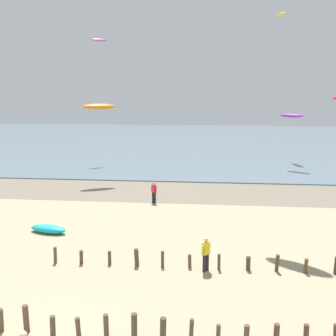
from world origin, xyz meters
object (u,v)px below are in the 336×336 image
Objects in this scene: kite_aloft_1 at (99,106)px; person_right_flank at (206,253)px; grounded_kite at (48,229)px; kite_aloft_0 at (280,15)px; kite_aloft_2 at (99,40)px; person_left_flank at (154,192)px; kite_aloft_3 at (292,116)px.

person_right_flank is at bearing 92.66° from kite_aloft_1.
person_right_flank reaches higher than grounded_kite.
grounded_kite is 42.74m from kite_aloft_0.
kite_aloft_2 is (-3.98, 27.63, 14.92)m from grounded_kite.
kite_aloft_2 reaches higher than person_right_flank.
kite_aloft_0 is at bearing 62.68° from person_left_flank.
kite_aloft_0 is at bearing 162.35° from kite_aloft_2.
person_right_flank is 0.83× the size of kite_aloft_2.
person_right_flank is 0.63× the size of kite_aloft_0.
kite_aloft_0 reaches higher than kite_aloft_1.
kite_aloft_1 is at bearing 130.99° from person_left_flank.
kite_aloft_2 is at bearing 115.33° from person_left_flank.
kite_aloft_1 is at bearing 72.75° from kite_aloft_2.
person_left_flank is 0.63× the size of kite_aloft_0.
kite_aloft_3 is at bearing 71.04° from person_right_flank.
person_left_flank is 21.49m from kite_aloft_3.
kite_aloft_2 is (-3.39, 13.15, 7.84)m from kite_aloft_1.
kite_aloft_1 is at bearing -74.85° from grounded_kite.
kite_aloft_1 is (-19.70, -18.94, -11.50)m from kite_aloft_0.
person_left_flank is at bearing 109.41° from person_right_flank.
person_left_flank is 0.70× the size of grounded_kite.
person_right_flank is 22.45m from kite_aloft_1.
kite_aloft_3 is at bearing -10.26° from kite_aloft_0.
kite_aloft_2 reaches higher than person_left_flank.
kite_aloft_0 is at bearing 76.10° from person_right_flank.
grounded_kite is at bearing -40.61° from kite_aloft_0.
kite_aloft_0 reaches higher than kite_aloft_2.
person_left_flank is 9.26m from grounded_kite.
kite_aloft_1 is at bearing 57.05° from kite_aloft_3.
kite_aloft_1 reaches higher than kite_aloft_3.
kite_aloft_0 is (13.48, 26.10, 17.90)m from person_left_flank.
person_left_flank is at bearing 104.91° from kite_aloft_1.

